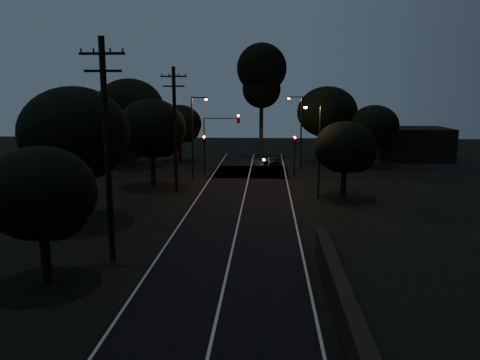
{
  "coord_description": "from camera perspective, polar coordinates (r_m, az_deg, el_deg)",
  "views": [
    {
      "loc": [
        1.84,
        -7.33,
        8.4
      ],
      "look_at": [
        0.0,
        24.0,
        2.5
      ],
      "focal_mm": 35.0,
      "sensor_mm": 36.0,
      "label": 1
    }
  ],
  "objects": [
    {
      "name": "road_surface",
      "position": [
        39.4,
        0.61,
        -1.65
      ],
      "size": [
        60.0,
        70.0,
        0.03
      ],
      "color": "black",
      "rests_on": "ground"
    },
    {
      "name": "utility_pole_mid",
      "position": [
        23.82,
        -15.92,
        3.82
      ],
      "size": [
        2.2,
        0.3,
        11.0
      ],
      "color": "black",
      "rests_on": "ground"
    },
    {
      "name": "utility_pole_far",
      "position": [
        40.21,
        -7.94,
        6.39
      ],
      "size": [
        2.2,
        0.3,
        10.5
      ],
      "color": "black",
      "rests_on": "ground"
    },
    {
      "name": "tree_left_b",
      "position": [
        21.98,
        -22.83,
        -1.8
      ],
      "size": [
        4.83,
        4.83,
        6.14
      ],
      "color": "black",
      "rests_on": "ground"
    },
    {
      "name": "tree_left_c",
      "position": [
        31.72,
        -19.15,
        5.16
      ],
      "size": [
        6.97,
        6.97,
        8.8
      ],
      "color": "black",
      "rests_on": "ground"
    },
    {
      "name": "tree_left_d",
      "position": [
        42.56,
        -10.46,
        6.0
      ],
      "size": [
        6.18,
        6.18,
        7.84
      ],
      "color": "black",
      "rests_on": "ground"
    },
    {
      "name": "tree_far_nw",
      "position": [
        58.34,
        -7.21,
        6.7
      ],
      "size": [
        5.45,
        5.45,
        6.9
      ],
      "color": "black",
      "rests_on": "ground"
    },
    {
      "name": "tree_far_w",
      "position": [
        55.44,
        -13.09,
        8.39
      ],
      "size": [
        7.82,
        7.82,
        9.96
      ],
      "color": "black",
      "rests_on": "ground"
    },
    {
      "name": "tree_far_ne",
      "position": [
        57.72,
        10.85,
        7.98
      ],
      "size": [
        7.21,
        7.21,
        9.13
      ],
      "color": "black",
      "rests_on": "ground"
    },
    {
      "name": "tree_far_e",
      "position": [
        55.75,
        16.26,
        6.25
      ],
      "size": [
        5.51,
        5.51,
        6.99
      ],
      "color": "black",
      "rests_on": "ground"
    },
    {
      "name": "tree_right_a",
      "position": [
        38.02,
        12.95,
        3.75
      ],
      "size": [
        4.87,
        4.87,
        6.19
      ],
      "color": "black",
      "rests_on": "ground"
    },
    {
      "name": "tall_pine",
      "position": [
        62.38,
        2.65,
        12.66
      ],
      "size": [
        6.47,
        6.47,
        14.71
      ],
      "color": "black",
      "rests_on": "ground"
    },
    {
      "name": "building_left",
      "position": [
        63.53,
        -16.82,
        4.59
      ],
      "size": [
        10.0,
        8.0,
        4.4
      ],
      "primitive_type": "cube",
      "color": "black",
      "rests_on": "ground"
    },
    {
      "name": "building_right",
      "position": [
        63.33,
        20.06,
        4.2
      ],
      "size": [
        9.0,
        7.0,
        4.0
      ],
      "primitive_type": "cube",
      "color": "black",
      "rests_on": "ground"
    },
    {
      "name": "signal_left",
      "position": [
        48.08,
        -4.37,
        3.97
      ],
      "size": [
        0.28,
        0.35,
        4.1
      ],
      "color": "black",
      "rests_on": "ground"
    },
    {
      "name": "signal_right",
      "position": [
        47.73,
        6.67,
        3.88
      ],
      "size": [
        0.28,
        0.35,
        4.1
      ],
      "color": "black",
      "rests_on": "ground"
    },
    {
      "name": "signal_mast",
      "position": [
        47.74,
        -2.38,
        5.76
      ],
      "size": [
        3.7,
        0.35,
        6.25
      ],
      "color": "black",
      "rests_on": "ground"
    },
    {
      "name": "streetlight_a",
      "position": [
        46.05,
        -5.61,
        5.91
      ],
      "size": [
        1.66,
        0.26,
        8.0
      ],
      "color": "black",
      "rests_on": "ground"
    },
    {
      "name": "streetlight_b",
      "position": [
        51.59,
        7.25,
        6.38
      ],
      "size": [
        1.66,
        0.26,
        8.0
      ],
      "color": "black",
      "rests_on": "ground"
    },
    {
      "name": "streetlight_c",
      "position": [
        37.76,
        9.43,
        4.35
      ],
      "size": [
        1.46,
        0.26,
        7.5
      ],
      "color": "black",
      "rests_on": "ground"
    },
    {
      "name": "car",
      "position": [
        53.91,
        3.96,
        2.26
      ],
      "size": [
        2.15,
        3.53,
        1.12
      ],
      "primitive_type": "imported",
      "rotation": [
        0.0,
        0.0,
        3.41
      ],
      "color": "black",
      "rests_on": "ground"
    }
  ]
}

